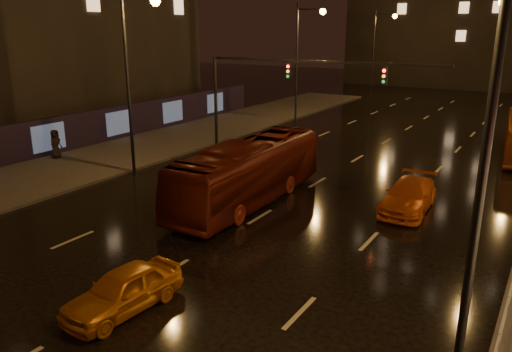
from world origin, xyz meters
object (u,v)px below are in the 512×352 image
at_px(taxi_near, 123,290).
at_px(taxi_far, 409,196).
at_px(bus_red, 249,172).
at_px(pedestrian_c, 55,144).

height_order(taxi_near, taxi_far, taxi_far).
bearing_deg(taxi_near, taxi_far, 74.40).
bearing_deg(bus_red, taxi_far, 20.76).
height_order(bus_red, pedestrian_c, bus_red).
xyz_separation_m(bus_red, pedestrian_c, (-14.50, 0.24, -0.42)).
relative_size(bus_red, taxi_near, 2.79).
distance_m(taxi_near, taxi_far, 13.74).
relative_size(bus_red, pedestrian_c, 5.85).
height_order(bus_red, taxi_far, bus_red).
bearing_deg(taxi_far, pedestrian_c, -176.06).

